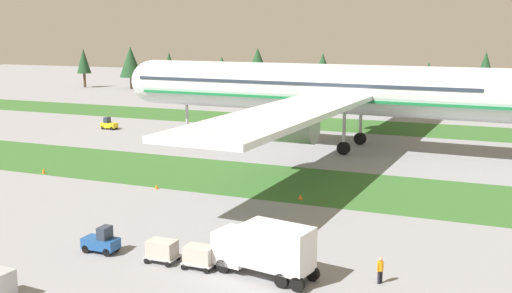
% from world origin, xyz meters
% --- Properties ---
extents(grass_strip_near, '(320.00, 14.70, 0.01)m').
position_xyz_m(grass_strip_near, '(0.00, 35.78, 0.00)').
color(grass_strip_near, '#336028').
rests_on(grass_strip_near, ground).
extents(grass_strip_far, '(320.00, 14.70, 0.01)m').
position_xyz_m(grass_strip_far, '(0.00, 77.18, 0.00)').
color(grass_strip_far, '#336028').
rests_on(grass_strip_far, ground).
extents(airliner, '(65.61, 80.53, 22.53)m').
position_xyz_m(airliner, '(2.37, 56.40, 8.07)').
color(airliner, silver).
rests_on(airliner, ground).
extents(baggage_tug, '(2.61, 1.33, 1.97)m').
position_xyz_m(baggage_tug, '(-2.37, 11.08, 0.81)').
color(baggage_tug, '#1E4C8E').
rests_on(baggage_tug, ground).
extents(cargo_dolly_lead, '(2.22, 1.52, 1.55)m').
position_xyz_m(cargo_dolly_lead, '(2.66, 11.14, 0.92)').
color(cargo_dolly_lead, '#A3A3A8').
rests_on(cargo_dolly_lead, ground).
extents(cargo_dolly_second, '(2.22, 1.52, 1.55)m').
position_xyz_m(cargo_dolly_second, '(5.56, 11.17, 0.92)').
color(cargo_dolly_second, '#A3A3A8').
rests_on(cargo_dolly_second, ground).
extents(catering_truck, '(7.24, 3.45, 3.58)m').
position_xyz_m(catering_truck, '(10.13, 11.63, 1.95)').
color(catering_truck, silver).
rests_on(catering_truck, ground).
extents(pushback_tractor, '(2.64, 1.39, 1.97)m').
position_xyz_m(pushback_tractor, '(-35.93, 57.74, 0.81)').
color(pushback_tractor, yellow).
rests_on(pushback_tractor, ground).
extents(ground_crew_marshaller, '(0.36, 0.50, 1.74)m').
position_xyz_m(ground_crew_marshaller, '(17.26, 13.39, 0.95)').
color(ground_crew_marshaller, black).
rests_on(ground_crew_marshaller, ground).
extents(taxiway_marker_0, '(0.44, 0.44, 0.61)m').
position_xyz_m(taxiway_marker_0, '(-23.71, 29.01, 0.30)').
color(taxiway_marker_0, orange).
rests_on(taxiway_marker_0, ground).
extents(taxiway_marker_1, '(0.44, 0.44, 0.48)m').
position_xyz_m(taxiway_marker_1, '(6.25, 30.11, 0.24)').
color(taxiway_marker_1, orange).
rests_on(taxiway_marker_1, ground).
extents(taxiway_marker_2, '(0.44, 0.44, 0.46)m').
position_xyz_m(taxiway_marker_2, '(-8.38, 28.04, 0.23)').
color(taxiway_marker_2, orange).
rests_on(taxiway_marker_2, ground).
extents(distant_tree_line, '(178.96, 10.28, 12.40)m').
position_xyz_m(distant_tree_line, '(-4.66, 116.97, 6.87)').
color(distant_tree_line, '#4C3823').
rests_on(distant_tree_line, ground).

